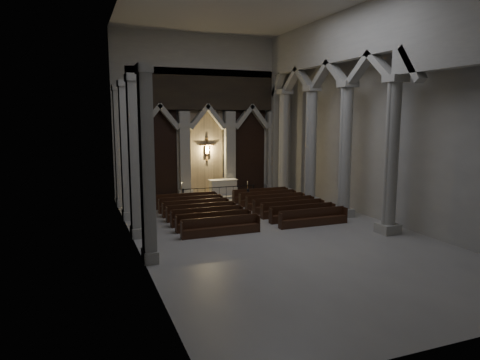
{
  "coord_description": "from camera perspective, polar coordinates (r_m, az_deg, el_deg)",
  "views": [
    {
      "loc": [
        -9.38,
        -19.88,
        5.99
      ],
      "look_at": [
        -0.61,
        3.0,
        2.35
      ],
      "focal_mm": 32.0,
      "sensor_mm": 36.0,
      "label": 1
    }
  ],
  "objects": [
    {
      "name": "candle_stand_left",
      "position": [
        30.42,
        -7.77,
        -2.26
      ],
      "size": [
        0.24,
        0.24,
        1.39
      ],
      "color": "olive",
      "rests_on": "ground"
    },
    {
      "name": "left_pilasters",
      "position": [
        23.62,
        -14.52,
        3.12
      ],
      "size": [
        0.6,
        13.0,
        8.03
      ],
      "color": "#A6A39B",
      "rests_on": "ground"
    },
    {
      "name": "right_arcade",
      "position": [
        25.98,
        14.37,
        12.24
      ],
      "size": [
        1.0,
        24.0,
        12.0
      ],
      "color": "#A6A39B",
      "rests_on": "ground"
    },
    {
      "name": "sanctuary_step",
      "position": [
        32.44,
        -3.81,
        -2.08
      ],
      "size": [
        8.5,
        2.6,
        0.15
      ],
      "primitive_type": "cube",
      "color": "#A6A39B",
      "rests_on": "ground"
    },
    {
      "name": "worshipper",
      "position": [
        29.38,
        1.12,
        -2.21
      ],
      "size": [
        0.43,
        0.3,
        1.12
      ],
      "primitive_type": "imported",
      "rotation": [
        0.0,
        0.0,
        -0.08
      ],
      "color": "black",
      "rests_on": "ground"
    },
    {
      "name": "room",
      "position": [
        22.04,
        4.38,
        12.61
      ],
      "size": [
        24.0,
        24.1,
        12.0
      ],
      "color": "#979590",
      "rests_on": "ground"
    },
    {
      "name": "altar",
      "position": [
        32.73,
        -2.28,
        -0.87
      ],
      "size": [
        2.16,
        0.86,
        1.09
      ],
      "color": "beige",
      "rests_on": "sanctuary_step"
    },
    {
      "name": "pews",
      "position": [
        26.2,
        0.53,
        -4.1
      ],
      "size": [
        9.56,
        7.75,
        0.93
      ],
      "color": "black",
      "rests_on": "ground"
    },
    {
      "name": "sanctuary_wall",
      "position": [
        32.8,
        -4.41,
        9.51
      ],
      "size": [
        14.0,
        0.77,
        12.0
      ],
      "color": "#A6A39B",
      "rests_on": "ground"
    },
    {
      "name": "candle_stand_right",
      "position": [
        31.82,
        1.0,
        -1.79
      ],
      "size": [
        0.21,
        0.21,
        1.23
      ],
      "color": "olive",
      "rests_on": "ground"
    },
    {
      "name": "altar_rail",
      "position": [
        30.56,
        -2.77,
        -1.53
      ],
      "size": [
        5.37,
        0.09,
        1.06
      ],
      "color": "black",
      "rests_on": "ground"
    }
  ]
}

